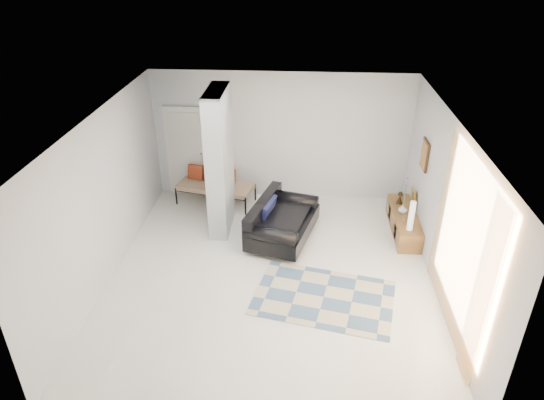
{
  "coord_description": "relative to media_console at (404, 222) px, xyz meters",
  "views": [
    {
      "loc": [
        0.5,
        -6.78,
        5.15
      ],
      "look_at": [
        -0.03,
        0.6,
        1.15
      ],
      "focal_mm": 32.0,
      "sensor_mm": 36.0,
      "label": 1
    }
  ],
  "objects": [
    {
      "name": "floor",
      "position": [
        -2.52,
        -1.62,
        -0.21
      ],
      "size": [
        6.0,
        6.0,
        0.0
      ],
      "primitive_type": "plane",
      "color": "silver",
      "rests_on": "ground"
    },
    {
      "name": "ceiling",
      "position": [
        -2.52,
        -1.62,
        2.59
      ],
      "size": [
        6.0,
        6.0,
        0.0
      ],
      "primitive_type": "plane",
      "rotation": [
        3.14,
        0.0,
        0.0
      ],
      "color": "white",
      "rests_on": "wall_back"
    },
    {
      "name": "media_console",
      "position": [
        0.0,
        0.0,
        0.0
      ],
      "size": [
        0.45,
        1.66,
        0.8
      ],
      "color": "brown",
      "rests_on": "floor"
    },
    {
      "name": "wall_front",
      "position": [
        -2.52,
        -4.62,
        1.19
      ],
      "size": [
        6.0,
        0.0,
        6.0
      ],
      "primitive_type": "plane",
      "rotation": [
        -1.57,
        0.0,
        0.0
      ],
      "color": "silver",
      "rests_on": "ground"
    },
    {
      "name": "partition_column",
      "position": [
        -3.62,
        -0.02,
        1.19
      ],
      "size": [
        0.35,
        1.2,
        2.8
      ],
      "primitive_type": "cube",
      "color": "#A7ACAE",
      "rests_on": "floor"
    },
    {
      "name": "vase",
      "position": [
        -0.05,
        0.0,
        0.29
      ],
      "size": [
        0.18,
        0.18,
        0.18
      ],
      "primitive_type": "imported",
      "rotation": [
        0.0,
        0.0,
        -0.02
      ],
      "color": "silver",
      "rests_on": "media_console"
    },
    {
      "name": "hallway_door",
      "position": [
        -4.62,
        1.34,
        0.81
      ],
      "size": [
        0.85,
        0.06,
        2.04
      ],
      "primitive_type": "cube",
      "color": "silver",
      "rests_on": "floor"
    },
    {
      "name": "bronze_figurine",
      "position": [
        -0.05,
        0.4,
        0.33
      ],
      "size": [
        0.15,
        0.15,
        0.26
      ],
      "primitive_type": null,
      "rotation": [
        0.0,
        0.0,
        -0.15
      ],
      "color": "black",
      "rests_on": "media_console"
    },
    {
      "name": "loveseat",
      "position": [
        -2.44,
        -0.41,
        0.14
      ],
      "size": [
        1.42,
        1.93,
        0.76
      ],
      "rotation": [
        0.0,
        0.0,
        -0.26
      ],
      "color": "silver",
      "rests_on": "floor"
    },
    {
      "name": "wall_art",
      "position": [
        0.2,
        -0.0,
        1.44
      ],
      "size": [
        0.04,
        0.45,
        0.55
      ],
      "primitive_type": "cube",
      "color": "#3B2210",
      "rests_on": "wall_right"
    },
    {
      "name": "curtain",
      "position": [
        0.15,
        -2.77,
        1.24
      ],
      "size": [
        0.0,
        2.55,
        2.55
      ],
      "primitive_type": "plane",
      "rotation": [
        1.57,
        0.0,
        1.57
      ],
      "color": "#FFAC43",
      "rests_on": "wall_right"
    },
    {
      "name": "area_rug",
      "position": [
        -1.62,
        -2.18,
        -0.2
      ],
      "size": [
        2.47,
        1.9,
        0.01
      ],
      "primitive_type": "cube",
      "rotation": [
        0.0,
        0.0,
        -0.21
      ],
      "color": "#C1B893",
      "rests_on": "floor"
    },
    {
      "name": "wall_right",
      "position": [
        0.23,
        -1.62,
        1.19
      ],
      "size": [
        0.0,
        6.0,
        6.0
      ],
      "primitive_type": "plane",
      "rotation": [
        1.57,
        0.0,
        -1.57
      ],
      "color": "silver",
      "rests_on": "ground"
    },
    {
      "name": "wall_left",
      "position": [
        -5.27,
        -1.62,
        1.19
      ],
      "size": [
        0.0,
        6.0,
        6.0
      ],
      "primitive_type": "plane",
      "rotation": [
        1.57,
        0.0,
        1.57
      ],
      "color": "silver",
      "rests_on": "ground"
    },
    {
      "name": "cylinder_lamp",
      "position": [
        -0.02,
        -0.6,
        0.48
      ],
      "size": [
        0.11,
        0.11,
        0.58
      ],
      "primitive_type": "cylinder",
      "color": "beige",
      "rests_on": "media_console"
    },
    {
      "name": "wall_back",
      "position": [
        -2.52,
        1.38,
        1.19
      ],
      "size": [
        6.0,
        0.0,
        6.0
      ],
      "primitive_type": "plane",
      "rotation": [
        1.57,
        0.0,
        0.0
      ],
      "color": "silver",
      "rests_on": "ground"
    },
    {
      "name": "daybed",
      "position": [
        -3.94,
        0.95,
        0.22
      ],
      "size": [
        1.74,
        1.02,
        0.77
      ],
      "rotation": [
        0.0,
        0.0,
        -0.22
      ],
      "color": "black",
      "rests_on": "floor"
    }
  ]
}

